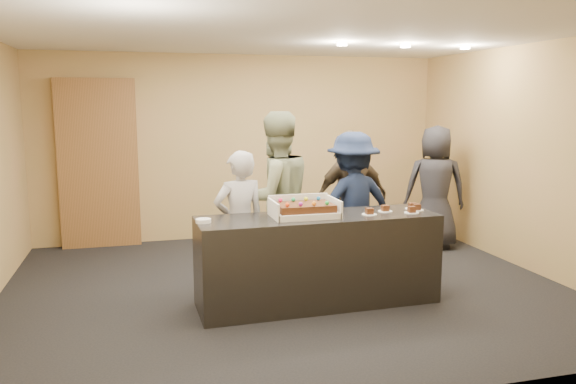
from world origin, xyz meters
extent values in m
plane|color=black|center=(0.00, 0.00, 0.00)|extent=(6.00, 6.00, 0.00)
plane|color=silver|center=(0.00, 0.00, 2.70)|extent=(6.00, 6.00, 0.00)
cube|color=#A18B4E|center=(0.00, 2.50, 1.35)|extent=(6.00, 0.04, 2.70)
cube|color=#A18B4E|center=(0.00, -2.50, 1.35)|extent=(6.00, 0.04, 2.70)
cube|color=#A18B4E|center=(3.00, 0.00, 1.35)|extent=(0.04, 5.00, 2.70)
cube|color=black|center=(0.18, -0.57, 0.45)|extent=(2.42, 0.76, 0.90)
cube|color=brown|center=(-2.05, 2.41, 1.17)|extent=(1.06, 0.15, 2.34)
cube|color=white|center=(0.04, -0.57, 0.93)|extent=(0.62, 0.43, 0.06)
cube|color=white|center=(-0.27, -0.57, 0.99)|extent=(0.02, 0.43, 0.17)
cube|color=white|center=(0.35, -0.57, 0.99)|extent=(0.02, 0.43, 0.17)
cube|color=white|center=(0.04, -0.35, 0.99)|extent=(0.62, 0.02, 0.19)
cube|color=#3E220E|center=(0.04, -0.57, 0.99)|extent=(0.55, 0.38, 0.07)
sphere|color=#E61B56|center=(-0.17, -0.43, 1.05)|extent=(0.04, 0.04, 0.04)
sphere|color=#1BA55A|center=(-0.04, -0.43, 1.05)|extent=(0.04, 0.04, 0.04)
sphere|color=#D4E518|center=(0.09, -0.43, 1.05)|extent=(0.04, 0.04, 0.04)
sphere|color=blue|center=(0.23, -0.43, 1.05)|extent=(0.04, 0.04, 0.04)
sphere|color=#FF4915|center=(-0.17, -0.70, 1.05)|extent=(0.04, 0.04, 0.04)
sphere|color=purple|center=(-0.04, -0.70, 1.05)|extent=(0.04, 0.04, 0.04)
sphere|color=orange|center=(0.09, -0.70, 1.05)|extent=(0.04, 0.04, 0.04)
sphere|color=green|center=(0.23, -0.70, 1.05)|extent=(0.04, 0.04, 0.04)
cylinder|color=white|center=(-0.95, -0.59, 0.92)|extent=(0.14, 0.14, 0.04)
cylinder|color=white|center=(0.69, -0.65, 0.90)|extent=(0.15, 0.15, 0.01)
cube|color=#3E220E|center=(0.69, -0.65, 0.94)|extent=(0.07, 0.06, 0.06)
cylinder|color=white|center=(0.91, -0.54, 0.90)|extent=(0.15, 0.15, 0.01)
cube|color=#3E220E|center=(0.91, -0.54, 0.94)|extent=(0.07, 0.06, 0.06)
cylinder|color=white|center=(1.14, -0.68, 0.90)|extent=(0.15, 0.15, 0.01)
cube|color=#3E220E|center=(1.14, -0.68, 0.94)|extent=(0.07, 0.06, 0.06)
cylinder|color=white|center=(1.25, -0.48, 0.90)|extent=(0.15, 0.15, 0.01)
cube|color=#3E220E|center=(1.25, -0.48, 0.94)|extent=(0.07, 0.06, 0.06)
cylinder|color=white|center=(1.25, -0.57, 0.90)|extent=(0.15, 0.15, 0.01)
cube|color=#3E220E|center=(1.25, -0.57, 0.94)|extent=(0.07, 0.06, 0.06)
imported|color=#ADACB1|center=(-0.53, -0.12, 0.76)|extent=(0.62, 0.47, 1.53)
imported|color=gray|center=(-0.07, 0.19, 0.96)|extent=(1.08, 0.93, 1.91)
imported|color=#141D39|center=(0.86, 0.24, 0.84)|extent=(1.16, 0.76, 1.68)
imported|color=brown|center=(1.01, 0.67, 0.84)|extent=(1.03, 0.53, 1.68)
imported|color=#232328|center=(2.43, 1.13, 0.85)|extent=(0.97, 0.80, 1.70)
cylinder|color=#FFEAC6|center=(0.80, 0.50, 2.67)|extent=(0.12, 0.12, 0.03)
cylinder|color=#FFEAC6|center=(1.60, 0.50, 2.67)|extent=(0.12, 0.12, 0.03)
cylinder|color=#FFEAC6|center=(2.40, 0.50, 2.67)|extent=(0.12, 0.12, 0.03)
camera|label=1|loc=(-1.51, -5.74, 2.01)|focal=35.00mm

